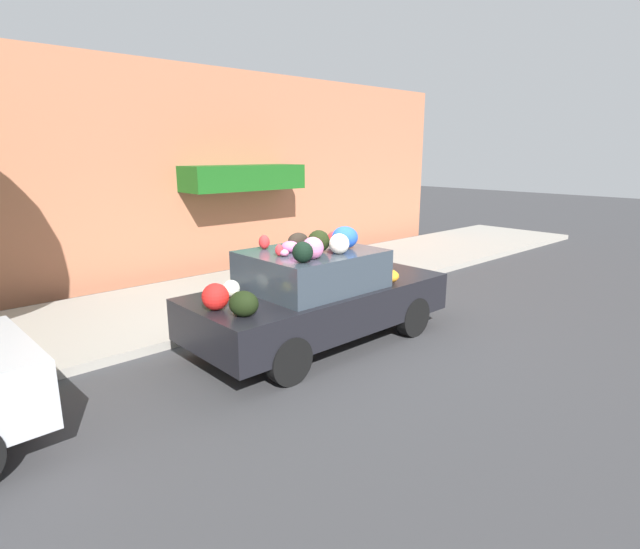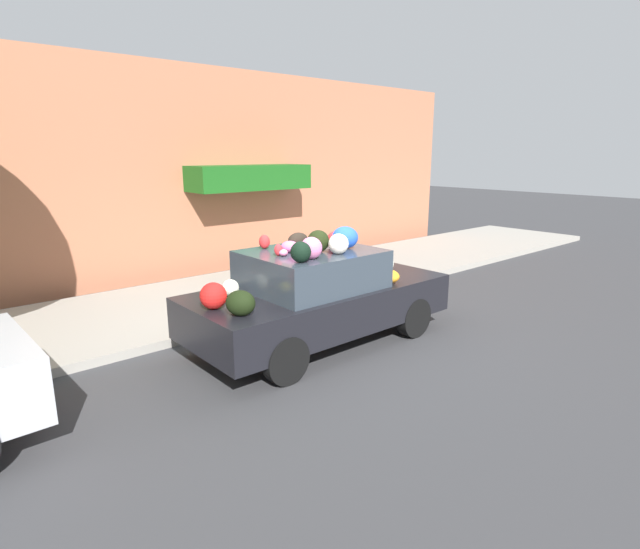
% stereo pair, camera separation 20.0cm
% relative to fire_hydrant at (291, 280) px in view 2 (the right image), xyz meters
% --- Properties ---
extents(ground_plane, '(60.00, 60.00, 0.00)m').
position_rel_fire_hydrant_xyz_m(ground_plane, '(-0.79, -1.62, -0.47)').
color(ground_plane, '#38383A').
extents(sidewalk_curb, '(24.00, 3.20, 0.13)m').
position_rel_fire_hydrant_xyz_m(sidewalk_curb, '(-0.79, 1.08, -0.41)').
color(sidewalk_curb, '#9E998E').
rests_on(sidewalk_curb, ground).
extents(building_facade, '(18.00, 1.20, 4.55)m').
position_rel_fire_hydrant_xyz_m(building_facade, '(-0.70, 3.30, 1.79)').
color(building_facade, '#B26B4C').
rests_on(building_facade, ground).
extents(fire_hydrant, '(0.20, 0.20, 0.70)m').
position_rel_fire_hydrant_xyz_m(fire_hydrant, '(0.00, 0.00, 0.00)').
color(fire_hydrant, gold).
rests_on(fire_hydrant, sidewalk_curb).
extents(art_car, '(3.92, 1.73, 1.71)m').
position_rel_fire_hydrant_xyz_m(art_car, '(-0.82, -1.74, 0.28)').
color(art_car, black).
rests_on(art_car, ground).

